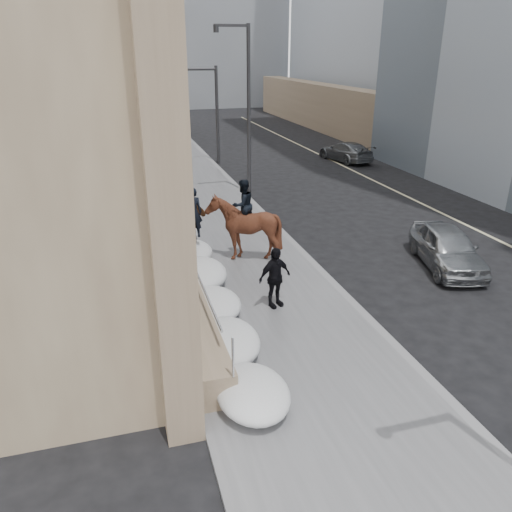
# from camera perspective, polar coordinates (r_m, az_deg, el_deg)

# --- Properties ---
(ground) EXTENTS (140.00, 140.00, 0.00)m
(ground) POSITION_cam_1_polar(r_m,az_deg,el_deg) (12.68, 3.35, -10.44)
(ground) COLOR black
(ground) RESTS_ON ground
(sidewalk) EXTENTS (5.00, 80.00, 0.12)m
(sidewalk) POSITION_cam_1_polar(r_m,az_deg,el_deg) (21.45, -5.45, 3.84)
(sidewalk) COLOR #545457
(sidewalk) RESTS_ON ground
(curb) EXTENTS (0.24, 80.00, 0.12)m
(curb) POSITION_cam_1_polar(r_m,az_deg,el_deg) (22.05, 1.27, 4.46)
(curb) COLOR slate
(curb) RESTS_ON ground
(lane_line) EXTENTS (0.15, 70.00, 0.01)m
(lane_line) POSITION_cam_1_polar(r_m,az_deg,el_deg) (25.44, 18.56, 5.63)
(lane_line) COLOR #BFB78C
(lane_line) RESTS_ON ground
(limestone_building) EXTENTS (6.10, 44.00, 18.00)m
(limestone_building) POSITION_cam_1_polar(r_m,az_deg,el_deg) (30.08, -21.14, 25.00)
(limestone_building) COLOR #846E56
(limestone_building) RESTS_ON ground
(bg_building_far) EXTENTS (24.00, 12.00, 20.00)m
(bg_building_far) POSITION_cam_1_polar(r_m,az_deg,el_deg) (82.10, -19.32, 23.54)
(bg_building_far) COLOR gray
(bg_building_far) RESTS_ON ground
(streetlight_mid) EXTENTS (1.71, 0.24, 8.00)m
(streetlight_mid) POSITION_cam_1_polar(r_m,az_deg,el_deg) (24.95, -1.21, 17.19)
(streetlight_mid) COLOR #2D2D30
(streetlight_mid) RESTS_ON ground
(streetlight_far) EXTENTS (1.71, 0.24, 8.00)m
(streetlight_far) POSITION_cam_1_polar(r_m,az_deg,el_deg) (44.53, -8.24, 19.32)
(streetlight_far) COLOR #2D2D30
(streetlight_far) RESTS_ON ground
(traffic_signal) EXTENTS (4.10, 0.22, 6.00)m
(traffic_signal) POSITION_cam_1_polar(r_m,az_deg,el_deg) (32.64, -6.17, 17.31)
(traffic_signal) COLOR #2D2D30
(traffic_signal) RESTS_ON ground
(snow_bank) EXTENTS (1.70, 18.10, 0.76)m
(snow_bank) POSITION_cam_1_polar(r_m,az_deg,el_deg) (19.35, -8.56, 2.87)
(snow_bank) COLOR white
(snow_bank) RESTS_ON sidewalk
(mounted_horse_left) EXTENTS (1.24, 2.34, 2.62)m
(mounted_horse_left) POSITION_cam_1_polar(r_m,az_deg,el_deg) (16.90, -7.15, 2.46)
(mounted_horse_left) COLOR #4C2B16
(mounted_horse_left) RESTS_ON sidewalk
(mounted_horse_right) EXTENTS (2.54, 2.65, 2.79)m
(mounted_horse_right) POSITION_cam_1_polar(r_m,az_deg,el_deg) (17.05, -1.42, 3.51)
(mounted_horse_right) COLOR #401E12
(mounted_horse_right) RESTS_ON sidewalk
(pedestrian) EXTENTS (1.12, 0.73, 1.77)m
(pedestrian) POSITION_cam_1_polar(r_m,az_deg,el_deg) (13.94, 2.16, -2.47)
(pedestrian) COLOR black
(pedestrian) RESTS_ON sidewalk
(car_silver) EXTENTS (2.64, 4.36, 1.39)m
(car_silver) POSITION_cam_1_polar(r_m,az_deg,el_deg) (18.07, 21.01, 0.90)
(car_silver) COLOR #979B9F
(car_silver) RESTS_ON ground
(car_grey) EXTENTS (2.58, 4.64, 1.27)m
(car_grey) POSITION_cam_1_polar(r_m,az_deg,el_deg) (34.39, 10.20, 11.68)
(car_grey) COLOR slate
(car_grey) RESTS_ON ground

